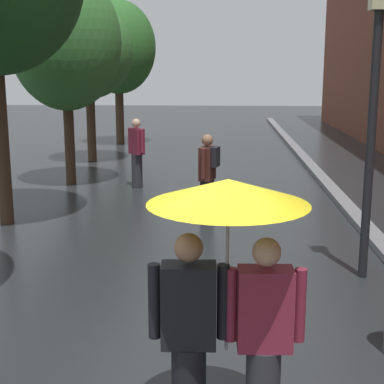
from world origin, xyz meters
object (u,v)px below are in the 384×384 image
Objects in this scene: street_tree_3 at (89,52)px; couple_under_umbrella at (227,272)px; street_tree_2 at (65,42)px; street_lamp_post at (373,111)px; pedestrian_walking_midground at (137,153)px; pedestrian_walking_far at (208,176)px; street_tree_4 at (118,48)px.

couple_under_umbrella is at bearing -73.50° from street_tree_3.
street_tree_2 reaches higher than street_lamp_post.
pedestrian_walking_midground is 1.00× the size of pedestrian_walking_far.
street_tree_4 is at bearing 102.32° from couple_under_umbrella.
street_tree_2 reaches higher than pedestrian_walking_midground.
street_tree_4 reaches higher than street_tree_2.
street_tree_2 is at bearing -89.32° from street_tree_4.
street_tree_2 is 10.96m from couple_under_umbrella.
street_lamp_post is 2.34× the size of pedestrian_walking_far.
street_tree_3 is at bearing 117.89° from pedestrian_walking_far.
street_tree_4 is 8.66m from pedestrian_walking_midground.
street_tree_3 reaches higher than street_lamp_post.
street_tree_3 is 2.85× the size of pedestrian_walking_far.
street_tree_3 is at bearing -92.17° from street_tree_4.
street_lamp_post is 2.34× the size of pedestrian_walking_midground.
street_lamp_post is (5.70, -6.28, -1.15)m from street_tree_2.
street_tree_2 is at bearing -85.98° from street_tree_3.
pedestrian_walking_far is at bearing -62.11° from street_tree_3.
street_tree_4 is 15.15m from street_lamp_post.
pedestrian_walking_midground is at bearing 119.41° from pedestrian_walking_far.
street_tree_4 reaches higher than couple_under_umbrella.
couple_under_umbrella reaches higher than pedestrian_walking_midground.
street_tree_4 is 3.17× the size of pedestrian_walking_far.
couple_under_umbrella is 4.35m from street_lamp_post.
street_lamp_post reaches higher than pedestrian_walking_midground.
pedestrian_walking_far is (3.73, -7.05, -2.41)m from street_tree_3.
couple_under_umbrella is (3.87, -17.75, -2.12)m from street_tree_4.
street_tree_3 is at bearing 121.25° from street_lamp_post.
street_lamp_post is (5.95, -9.81, -1.00)m from street_tree_3.
street_tree_3 is 0.90× the size of street_tree_4.
couple_under_umbrella reaches higher than pedestrian_walking_far.
street_tree_4 reaches higher than pedestrian_walking_midground.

